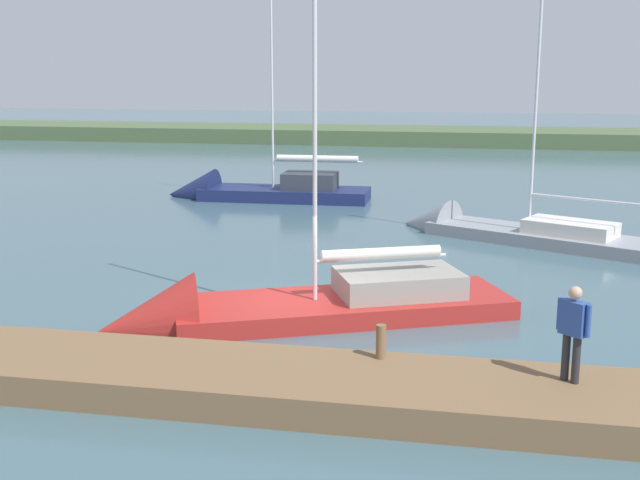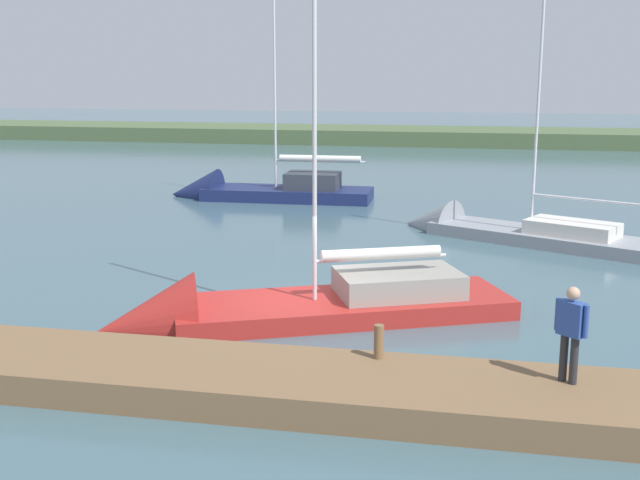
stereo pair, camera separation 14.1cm
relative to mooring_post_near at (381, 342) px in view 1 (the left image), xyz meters
name	(u,v)px [view 1 (the left image)]	position (x,y,z in m)	size (l,w,h in m)	color
ground_plane	(298,314)	(2.52, -4.14, -0.89)	(200.00, 200.00, 0.00)	#42606B
far_shoreline	(425,143)	(2.52, -52.27, -0.89)	(180.00, 8.00, 2.40)	#4C603D
dock_pier	(238,380)	(2.52, 0.90, -0.61)	(25.20, 2.56, 0.57)	brown
mooring_post_near	(381,342)	(0.00, 0.00, 0.00)	(0.19, 0.19, 0.65)	brown
sailboat_far_left	(250,194)	(8.65, -21.15, -0.67)	(9.55, 2.70, 11.18)	navy
sailboat_mid_channel	(496,233)	(-2.45, -14.47, -0.75)	(9.41, 6.19, 10.46)	gray
sailboat_inner_slip	(273,317)	(2.99, -3.50, -0.80)	(10.04, 6.30, 11.22)	#B22823
person_on_dock	(573,327)	(-3.34, 0.49, 0.66)	(0.52, 0.46, 1.70)	#28282D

